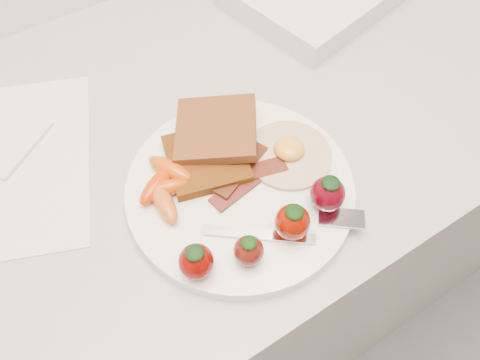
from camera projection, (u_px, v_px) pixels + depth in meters
counter at (201, 263)px, 1.00m from camera, size 2.00×0.60×0.90m
plate at (240, 189)px, 0.56m from camera, size 0.27×0.27×0.02m
toast_lower at (206, 159)px, 0.56m from camera, size 0.11×0.11×0.01m
toast_upper at (216, 129)px, 0.57m from camera, size 0.14×0.14×0.02m
fried_egg at (289, 153)px, 0.57m from camera, size 0.13×0.13×0.02m
bacon_strips at (245, 176)px, 0.55m from camera, size 0.11×0.06×0.01m
baby_carrots at (164, 186)px, 0.54m from camera, size 0.08×0.10×0.02m
strawberries at (273, 227)px, 0.49m from camera, size 0.20×0.05×0.05m
fork at (297, 227)px, 0.52m from camera, size 0.17×0.10×0.00m
paper_sheet at (7, 163)px, 0.59m from camera, size 0.29×0.33×0.00m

